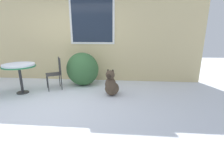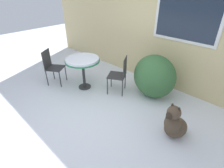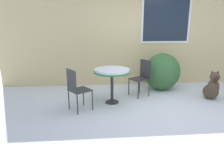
% 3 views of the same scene
% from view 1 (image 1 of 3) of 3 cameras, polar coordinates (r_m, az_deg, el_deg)
% --- Properties ---
extents(ground_plane, '(16.00, 16.00, 0.00)m').
position_cam_1_polar(ground_plane, '(4.16, -19.82, -6.36)').
color(ground_plane, white).
extents(house_wall, '(8.00, 0.10, 2.88)m').
position_cam_1_polar(house_wall, '(5.89, -11.73, 15.23)').
color(house_wall, '#D1BC84').
rests_on(house_wall, ground_plane).
extents(shrub_left, '(0.96, 0.79, 0.98)m').
position_cam_1_polar(shrub_left, '(5.30, -9.59, 4.80)').
color(shrub_left, '#386638').
rests_on(shrub_left, ground_plane).
extents(patio_table, '(0.81, 0.81, 0.78)m').
position_cam_1_polar(patio_table, '(5.05, -28.09, 4.78)').
color(patio_table, '#2D2D30').
rests_on(patio_table, ground_plane).
extents(patio_chair_near_table, '(0.53, 0.53, 0.88)m').
position_cam_1_polar(patio_chair_near_table, '(5.12, -17.83, 3.76)').
color(patio_chair_near_table, '#2D2D30').
rests_on(patio_chair_near_table, ground_plane).
extents(dog, '(0.43, 0.64, 0.70)m').
position_cam_1_polar(dog, '(4.38, -0.21, -0.52)').
color(dog, '#4C3D2D').
rests_on(dog, ground_plane).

